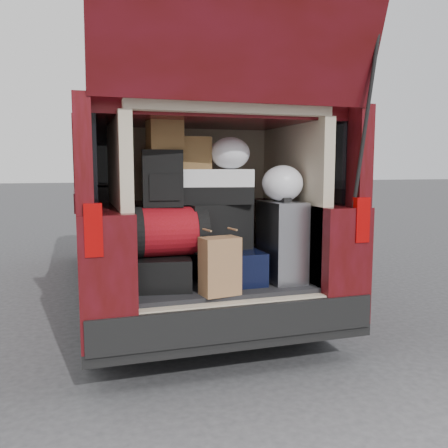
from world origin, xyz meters
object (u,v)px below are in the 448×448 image
Objects in this scene: red_duffel at (168,231)px; black_soft_case at (217,226)px; black_hardshell at (162,270)px; navy_hardshell at (227,265)px; twotone_duffel at (213,186)px; kraft_bag at (220,266)px; silver_roller at (282,241)px; backpack at (162,178)px.

black_soft_case is at bearing 11.73° from red_duffel.
black_soft_case is at bearing 13.62° from black_hardshell.
red_duffel is at bearing -177.52° from black_soft_case.
navy_hardshell is 0.97× the size of twotone_duffel.
kraft_bag is 0.82× the size of black_soft_case.
black_hardshell is at bearing 174.88° from black_soft_case.
black_hardshell is at bearing 169.33° from silver_roller.
twotone_duffel reaches higher than black_hardshell.
twotone_duffel is at bearing 13.76° from backpack.
backpack is (-0.40, -0.04, 0.35)m from black_soft_case.
silver_roller is 0.96m from backpack.
kraft_bag reaches higher than navy_hardshell.
backpack is at bearing -161.78° from twotone_duffel.
twotone_duffel is (0.35, 0.09, 0.30)m from red_duffel.
silver_roller is 1.26× the size of black_soft_case.
black_soft_case is 0.53m from backpack.
backpack reaches higher than black_soft_case.
silver_roller is at bearing -9.76° from twotone_duffel.
kraft_bag is (-0.15, -0.33, 0.07)m from navy_hardshell.
twotone_duffel reaches higher than kraft_bag.
navy_hardshell is at bearing 163.30° from silver_roller.
backpack is (-0.84, 0.12, 0.45)m from silver_roller.
twotone_duffel reaches higher than red_duffel.
silver_roller is at bearing 1.11° from black_hardshell.
kraft_bag is at bearing -39.10° from black_hardshell.
black_hardshell is 0.94× the size of silver_roller.
navy_hardshell is 1.38× the size of backpack.
navy_hardshell is at bearing -53.90° from black_soft_case.
black_soft_case is 0.84× the size of twotone_duffel.
red_duffel is 0.47m from twotone_duffel.
black_soft_case is (-0.44, 0.16, 0.11)m from silver_roller.
red_duffel is 0.36m from backpack.
black_soft_case reaches higher than kraft_bag.
twotone_duffel reaches higher than black_soft_case.
black_hardshell is 0.47m from navy_hardshell.
red_duffel reaches higher than navy_hardshell.
silver_roller is (0.85, -0.13, 0.18)m from black_hardshell.
backpack is at bearing 169.74° from silver_roller.
backpack reaches higher than twotone_duffel.
navy_hardshell is 0.43m from silver_roller.
red_duffel is at bearing -49.57° from backpack.
navy_hardshell is 1.16× the size of black_soft_case.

